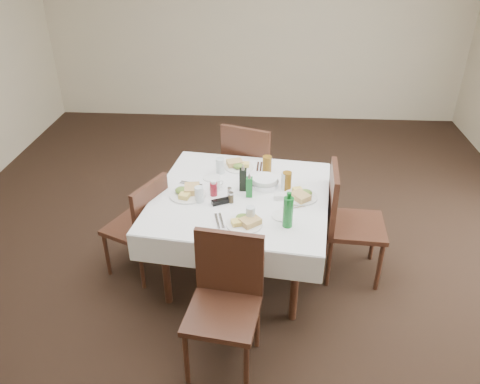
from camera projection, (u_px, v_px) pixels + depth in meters
The scene contains 33 objects.
ground_plane at pixel (240, 258), 4.22m from camera, with size 7.00×7.00×0.00m, color black.
room_shell at pixel (239, 70), 3.35m from camera, with size 6.04×7.04×2.80m.
dining_table at pixel (241, 203), 3.75m from camera, with size 1.53×1.53×0.76m.
chair_north at pixel (250, 166), 4.53m from camera, with size 0.62×0.62×1.02m.
chair_south at pixel (226, 294), 3.03m from camera, with size 0.51×0.51×0.96m.
chair_east at pixel (345, 216), 3.80m from camera, with size 0.49×0.49×0.98m.
chair_west at pixel (143, 222), 3.81m from camera, with size 0.56×0.56×0.90m.
meal_north at pixel (238, 165), 4.10m from camera, with size 0.26×0.26×0.06m.
meal_south at pixel (245, 222), 3.33m from camera, with size 0.26×0.26×0.06m.
meal_east at pixel (301, 195), 3.65m from camera, with size 0.27×0.27×0.06m.
meal_west at pixel (188, 192), 3.69m from camera, with size 0.29×0.29×0.06m.
side_plate_a at pixel (212, 178), 3.93m from camera, with size 0.15×0.15×0.01m.
side_plate_b at pixel (282, 216), 3.43m from camera, with size 0.15×0.15×0.01m.
water_n at pixel (220, 166), 3.99m from camera, with size 0.07×0.07×0.13m.
water_s at pixel (250, 214), 3.34m from camera, with size 0.07×0.07×0.12m.
water_e at pixel (286, 181), 3.75m from camera, with size 0.08×0.08×0.14m.
water_w at pixel (199, 194), 3.58m from camera, with size 0.07×0.07×0.13m.
iced_tea_a at pixel (267, 165), 3.97m from camera, with size 0.08×0.08×0.16m.
iced_tea_b at pixel (287, 181), 3.74m from camera, with size 0.07×0.07×0.15m.
bread_basket at pixel (265, 182), 3.81m from camera, with size 0.23×0.23×0.08m.
oil_cruet_dark at pixel (243, 179), 3.72m from camera, with size 0.06×0.06×0.24m.
oil_cruet_green at pixel (249, 186), 3.64m from camera, with size 0.05×0.05×0.21m.
ketchup_bottle at pixel (214, 189), 3.67m from camera, with size 0.06×0.06×0.13m.
salt_shaker at pixel (229, 192), 3.67m from camera, with size 0.03×0.03×0.07m.
pepper_shaker at pixel (231, 197), 3.58m from camera, with size 0.04×0.04×0.09m.
coffee_mug at pixel (216, 184), 3.77m from camera, with size 0.12×0.11×0.08m.
sunglasses at pixel (222, 201), 3.58m from camera, with size 0.16×0.11×0.03m.
green_bottle at pixel (288, 212), 3.27m from camera, with size 0.07×0.07×0.27m.
sugar_caddy at pixel (279, 197), 3.63m from camera, with size 0.08×0.04×0.04m.
cutlery_n at pixel (259, 167), 4.11m from camera, with size 0.05×0.18×0.01m.
cutlery_s at pixel (219, 221), 3.37m from camera, with size 0.10×0.21×0.01m.
cutlery_e at pixel (294, 207), 3.54m from camera, with size 0.18×0.10×0.01m.
cutlery_w at pixel (191, 184), 3.84m from camera, with size 0.20×0.10×0.01m.
Camera 1 is at (0.22, -3.33, 2.66)m, focal length 35.00 mm.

